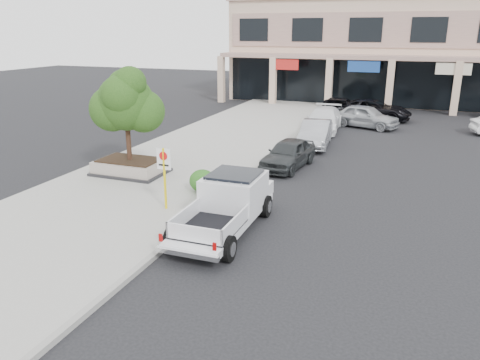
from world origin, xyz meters
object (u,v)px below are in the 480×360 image
Objects in this scene: planter_tree at (130,102)px; no_parking_sign at (164,170)px; planter at (130,167)px; pickup_truck at (223,207)px; curb_car_c at (323,119)px; curb_car_d at (337,109)px; curb_car_a at (288,154)px; lot_car_a at (365,116)px; lot_car_d at (373,110)px; curb_car_b at (315,134)px.

no_parking_sign is at bearing -44.16° from planter_tree.
no_parking_sign is (3.74, -3.35, 1.16)m from planter.
pickup_truck is at bearing -18.21° from no_parking_sign.
curb_car_c is (6.15, 13.27, -2.65)m from planter_tree.
curb_car_c is 0.94× the size of curb_car_d.
planter_tree is at bearing -141.36° from curb_car_a.
planter_tree is 0.96× the size of curb_car_a.
pickup_truck reaches higher than lot_car_a.
curb_car_d is 2.73m from lot_car_d.
pickup_truck is 8.22m from curb_car_a.
lot_car_d reaches higher than planter.
planter is 19.08m from curb_car_d.
planter_tree is at bearing 168.45° from lot_car_a.
pickup_truck is (2.69, -0.88, -0.74)m from no_parking_sign.
planter is at bearing -131.03° from planter_tree.
lot_car_a is 0.84× the size of lot_car_d.
curb_car_a is 11.81m from lot_car_a.
planter is 7.56m from curb_car_a.
lot_car_d reaches higher than curb_car_a.
pickup_truck reaches higher than lot_car_d.
curb_car_b is 6.93m from lot_car_a.
curb_car_b is at bearing -87.91° from curb_car_c.
lot_car_a is 3.19m from lot_car_d.
curb_car_c reaches higher than curb_car_b.
planter_tree is 8.08m from pickup_truck.
pickup_truck is at bearing -92.81° from curb_car_c.
planter is 0.58× the size of lot_car_d.
pickup_truck is (6.43, -4.23, 0.42)m from planter.
planter is 2.95m from planter_tree.
lot_car_d is at bearing 13.44° from lot_car_a.
curb_car_d is (6.40, 17.98, 0.30)m from planter.
curb_car_c is 3.28m from lot_car_a.
planter is 0.56× the size of pickup_truck.
planter_tree reaches higher than lot_car_a.
curb_car_a reaches higher than planter.
pickup_truck is (6.29, -4.39, -2.52)m from planter_tree.
curb_car_c is at bearing 148.26° from lot_car_a.
no_parking_sign is at bearing -100.69° from curb_car_d.
pickup_truck is 1.23× the size of lot_car_a.
planter is 0.61× the size of curb_car_c.
curb_car_a is 0.93× the size of curb_car_b.
planter_tree reaches higher than curb_car_d.
lot_car_a is at bearing 85.77° from curb_car_a.
curb_car_a is 0.90× the size of lot_car_a.
curb_car_d is 3.40m from lot_car_a.
no_parking_sign is 0.41× the size of curb_car_d.
lot_car_a is (2.35, 19.78, -0.11)m from pickup_truck.
curb_car_d reaches higher than lot_car_d.
pickup_truck is at bearing -93.51° from curb_car_d.
lot_car_d is (0.24, 3.18, -0.02)m from lot_car_a.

